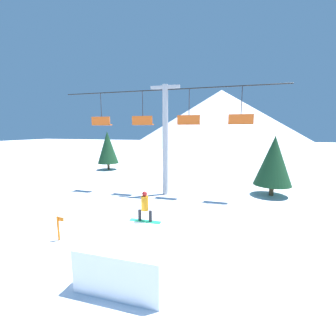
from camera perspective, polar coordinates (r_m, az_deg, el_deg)
The scene contains 8 objects.
ground_plane at distance 10.81m, azimuth -14.65°, elevation -20.99°, with size 220.00×220.00×0.00m, color white.
mountain_ridge at distance 93.38m, azimuth 13.20°, elevation 12.39°, with size 69.52×69.52×20.87m.
snow_ramp at distance 9.36m, azimuth -8.41°, elevation -20.49°, with size 3.06×3.35×1.53m.
snowboarder at distance 9.81m, azimuth -5.90°, elevation -9.73°, with size 1.41×0.31×1.35m.
chairlift at distance 18.70m, azimuth -0.72°, elevation 9.11°, with size 18.47×0.47×9.04m.
pine_tree_near at distance 20.45m, azimuth 25.26°, elevation 1.68°, with size 3.03×3.03×5.02m.
pine_tree_far at distance 32.14m, azimuth -15.07°, elevation 5.07°, with size 2.84×2.84×5.30m.
trail_marker at distance 12.73m, azimuth -26.04°, elevation -13.41°, with size 0.41×0.10×1.25m.
Camera 1 is at (4.92, -7.94, 5.44)m, focal length 24.00 mm.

